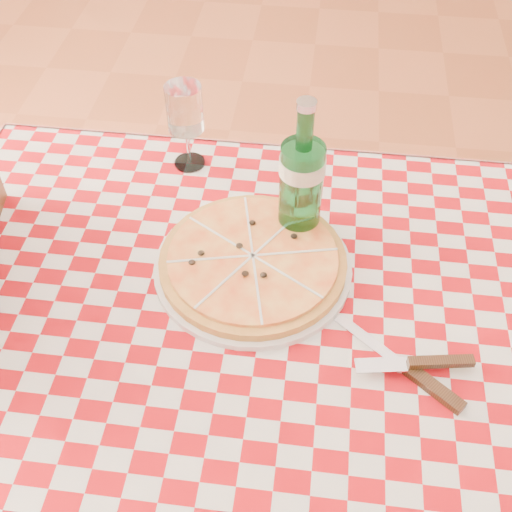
% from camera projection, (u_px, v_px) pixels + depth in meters
% --- Properties ---
extents(dining_table, '(1.20, 0.80, 0.75)m').
position_uv_depth(dining_table, '(263.00, 338.00, 1.19)').
color(dining_table, brown).
rests_on(dining_table, ground).
extents(tablecloth, '(1.30, 0.90, 0.01)m').
position_uv_depth(tablecloth, '(263.00, 307.00, 1.12)').
color(tablecloth, '#9B0910').
rests_on(tablecloth, dining_table).
extents(pizza_plate, '(0.43, 0.43, 0.05)m').
position_uv_depth(pizza_plate, '(253.00, 261.00, 1.15)').
color(pizza_plate, '#C79142').
rests_on(pizza_plate, tablecloth).
extents(water_bottle, '(0.08, 0.08, 0.30)m').
position_uv_depth(water_bottle, '(302.00, 173.00, 1.13)').
color(water_bottle, '#18632B').
rests_on(water_bottle, tablecloth).
extents(wine_glass, '(0.10, 0.10, 0.19)m').
position_uv_depth(wine_glass, '(186.00, 127.00, 1.31)').
color(wine_glass, silver).
rests_on(wine_glass, tablecloth).
extents(cutlery, '(0.30, 0.27, 0.03)m').
position_uv_depth(cutlery, '(407.00, 365.00, 1.02)').
color(cutlery, silver).
rests_on(cutlery, tablecloth).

